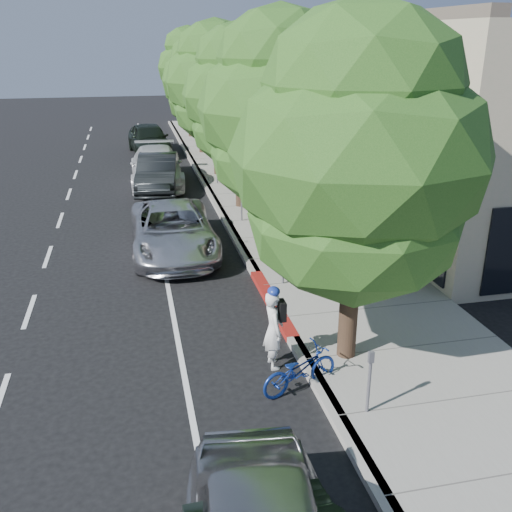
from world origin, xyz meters
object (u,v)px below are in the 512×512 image
object	(u,v)px
street_tree_4	(200,82)
cyclist	(273,330)
dark_sedan	(158,173)
street_tree_2	(240,97)
bicycle	(300,370)
street_tree_5	(189,69)
pedestrian	(312,200)
street_tree_3	(216,83)
white_pickup	(156,167)
silver_suv	(173,230)
dark_suv_far	(149,139)
street_tree_1	(279,112)
street_tree_0	(358,160)

from	to	relation	value
street_tree_4	cyclist	world-z (taller)	street_tree_4
cyclist	dark_sedan	size ratio (longest dim) A/B	0.35
street_tree_2	bicycle	xyz separation A→B (m)	(-1.30, -12.84, -3.98)
street_tree_5	pedestrian	size ratio (longest dim) A/B	3.97
street_tree_5	bicycle	distance (m)	31.15
bicycle	dark_sedan	xyz separation A→B (m)	(-1.80, 16.65, 0.36)
street_tree_3	white_pickup	distance (m)	4.91
cyclist	bicycle	distance (m)	1.10
silver_suv	white_pickup	distance (m)	9.50
silver_suv	dark_suv_far	bearing A→B (deg)	90.10
street_tree_2	dark_sedan	world-z (taller)	street_tree_2
street_tree_3	cyclist	size ratio (longest dim) A/B	4.32
street_tree_1	bicycle	xyz separation A→B (m)	(-1.30, -6.84, -4.14)
street_tree_5	pedestrian	world-z (taller)	street_tree_5
street_tree_0	street_tree_4	bearing A→B (deg)	90.00
street_tree_1	silver_suv	size ratio (longest dim) A/B	1.34
dark_sedan	street_tree_5	bearing A→B (deg)	84.74
street_tree_4	cyclist	size ratio (longest dim) A/B	3.99
street_tree_1	street_tree_4	size ratio (longest dim) A/B	1.09
street_tree_0	street_tree_4	world-z (taller)	street_tree_0
silver_suv	dark_suv_far	size ratio (longest dim) A/B	1.06
street_tree_3	white_pickup	size ratio (longest dim) A/B	1.27
street_tree_5	dark_suv_far	distance (m)	7.06
street_tree_2	silver_suv	size ratio (longest dim) A/B	1.29
street_tree_0	pedestrian	xyz separation A→B (m)	(2.03, 8.95, -3.33)
silver_suv	dark_sedan	bearing A→B (deg)	90.10
street_tree_2	street_tree_3	size ratio (longest dim) A/B	0.97
white_pickup	cyclist	bearing A→B (deg)	-83.60
cyclist	bicycle	bearing A→B (deg)	-165.70
street_tree_0	dark_sedan	xyz separation A→B (m)	(-3.10, 15.81, -3.59)
dark_sedan	white_pickup	distance (m)	1.19
street_tree_5	pedestrian	bearing A→B (deg)	-84.49
pedestrian	street_tree_1	bearing A→B (deg)	52.99
white_pickup	street_tree_3	bearing A→B (deg)	19.20
street_tree_0	street_tree_5	distance (m)	30.00
street_tree_1	silver_suv	bearing A→B (deg)	154.18
street_tree_1	white_pickup	world-z (taller)	street_tree_1
street_tree_0	cyclist	bearing A→B (deg)	175.30
street_tree_5	dark_suv_far	bearing A→B (deg)	-121.04
street_tree_3	dark_suv_far	bearing A→B (deg)	114.35
dark_sedan	dark_suv_far	distance (m)	9.04
street_tree_0	white_pickup	distance (m)	17.64
street_tree_3	pedestrian	bearing A→B (deg)	-77.36
street_tree_1	street_tree_2	size ratio (longest dim) A/B	1.04
cyclist	pedestrian	bearing A→B (deg)	-25.20
street_tree_1	white_pickup	distance (m)	12.03
silver_suv	dark_sedan	xyz separation A→B (m)	(0.00, 8.31, 0.03)
cyclist	street_tree_1	bearing A→B (deg)	-18.08
street_tree_1	cyclist	distance (m)	7.14
street_tree_2	street_tree_4	bearing A→B (deg)	90.00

